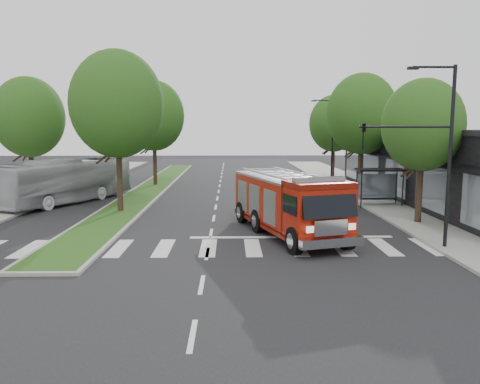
{
  "coord_description": "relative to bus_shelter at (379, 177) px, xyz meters",
  "views": [
    {
      "loc": [
        0.99,
        -23.52,
        5.33
      ],
      "look_at": [
        1.54,
        2.43,
        1.8
      ],
      "focal_mm": 35.0,
      "sensor_mm": 36.0,
      "label": 1
    }
  ],
  "objects": [
    {
      "name": "tree_left_mid",
      "position": [
        -25.2,
        3.85,
        4.12
      ],
      "size": [
        5.2,
        5.2,
        9.16
      ],
      "color": "black",
      "rests_on": "ground"
    },
    {
      "name": "tree_right_near",
      "position": [
        0.3,
        -6.15,
        3.47
      ],
      "size": [
        4.4,
        4.4,
        8.05
      ],
      "color": "black",
      "rests_on": "ground"
    },
    {
      "name": "tree_right_far",
      "position": [
        0.3,
        15.85,
        3.8
      ],
      "size": [
        5.0,
        5.0,
        8.73
      ],
      "color": "black",
      "rests_on": "ground"
    },
    {
      "name": "tree_median_far",
      "position": [
        -17.2,
        11.85,
        4.45
      ],
      "size": [
        5.6,
        5.6,
        9.72
      ],
      "color": "black",
      "rests_on": "ground"
    },
    {
      "name": "streetlight_right_far",
      "position": [
        -0.85,
        11.85,
        2.44
      ],
      "size": [
        2.11,
        0.2,
        8.0
      ],
      "color": "black",
      "rests_on": "ground"
    },
    {
      "name": "ground",
      "position": [
        -11.2,
        -8.15,
        -2.04
      ],
      "size": [
        140.0,
        140.0,
        0.0
      ],
      "primitive_type": "plane",
      "color": "black",
      "rests_on": "ground"
    },
    {
      "name": "fire_engine",
      "position": [
        -7.32,
        -8.5,
        -0.48
      ],
      "size": [
        5.35,
        9.76,
        3.25
      ],
      "rotation": [
        0.0,
        0.0,
        0.29
      ],
      "color": "#5D0E05",
      "rests_on": "ground"
    },
    {
      "name": "city_bus",
      "position": [
        -21.96,
        1.94,
        -0.45
      ],
      "size": [
        7.2,
        11.5,
        3.18
      ],
      "primitive_type": "imported",
      "rotation": [
        0.0,
        0.0,
        -0.43
      ],
      "color": "#ACACB0",
      "rests_on": "ground"
    },
    {
      "name": "tree_right_mid",
      "position": [
        0.3,
        5.85,
        4.45
      ],
      "size": [
        5.6,
        5.6,
        9.72
      ],
      "color": "black",
      "rests_on": "ground"
    },
    {
      "name": "streetlight_right_near",
      "position": [
        -1.59,
        -11.65,
        2.63
      ],
      "size": [
        4.08,
        0.22,
        8.0
      ],
      "color": "black",
      "rests_on": "ground"
    },
    {
      "name": "storefront_row",
      "position": [
        5.8,
        1.85,
        0.46
      ],
      "size": [
        8.0,
        30.0,
        5.0
      ],
      "primitive_type": "cube",
      "color": "black",
      "rests_on": "ground"
    },
    {
      "name": "median",
      "position": [
        -17.2,
        9.85,
        -1.96
      ],
      "size": [
        3.0,
        50.0,
        0.15
      ],
      "color": "gray",
      "rests_on": "ground"
    },
    {
      "name": "tree_median_near",
      "position": [
        -17.2,
        -2.15,
        4.77
      ],
      "size": [
        5.8,
        5.8,
        10.16
      ],
      "color": "black",
      "rests_on": "ground"
    },
    {
      "name": "sidewalk_right",
      "position": [
        1.3,
        1.85,
        -1.96
      ],
      "size": [
        5.0,
        80.0,
        0.15
      ],
      "primitive_type": "cube",
      "color": "gray",
      "rests_on": "ground"
    },
    {
      "name": "bus_shelter",
      "position": [
        0.0,
        0.0,
        0.0
      ],
      "size": [
        3.2,
        1.6,
        2.61
      ],
      "color": "black",
      "rests_on": "ground"
    },
    {
      "name": "sidewalk_left",
      "position": [
        -25.7,
        1.85,
        -1.96
      ],
      "size": [
        5.0,
        80.0,
        0.15
      ],
      "primitive_type": "cube",
      "color": "gray",
      "rests_on": "ground"
    }
  ]
}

